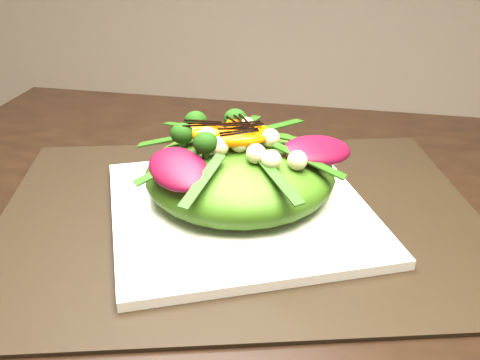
% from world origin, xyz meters
% --- Properties ---
extents(placemat, '(0.63, 0.54, 0.00)m').
position_xyz_m(placemat, '(-0.32, 0.06, 0.75)').
color(placemat, black).
rests_on(placemat, dining_table).
extents(plate_base, '(0.37, 0.37, 0.01)m').
position_xyz_m(plate_base, '(-0.32, 0.06, 0.76)').
color(plate_base, silver).
rests_on(plate_base, placemat).
extents(salad_bowl, '(0.30, 0.30, 0.02)m').
position_xyz_m(salad_bowl, '(-0.32, 0.06, 0.77)').
color(salad_bowl, white).
rests_on(salad_bowl, plate_base).
extents(lettuce_mound, '(0.27, 0.27, 0.07)m').
position_xyz_m(lettuce_mound, '(-0.32, 0.06, 0.81)').
color(lettuce_mound, '#375F11').
rests_on(lettuce_mound, salad_bowl).
extents(radicchio_leaf, '(0.10, 0.09, 0.02)m').
position_xyz_m(radicchio_leaf, '(-0.24, 0.07, 0.84)').
color(radicchio_leaf, '#48071A').
rests_on(radicchio_leaf, lettuce_mound).
extents(orange_segment, '(0.06, 0.03, 0.02)m').
position_xyz_m(orange_segment, '(-0.32, 0.08, 0.85)').
color(orange_segment, '#F56504').
rests_on(orange_segment, lettuce_mound).
extents(broccoli_floret, '(0.04, 0.04, 0.04)m').
position_xyz_m(broccoli_floret, '(-0.37, 0.10, 0.85)').
color(broccoli_floret, black).
rests_on(broccoli_floret, lettuce_mound).
extents(macadamia_nut, '(0.02, 0.02, 0.02)m').
position_xyz_m(macadamia_nut, '(-0.28, 0.03, 0.85)').
color(macadamia_nut, beige).
rests_on(macadamia_nut, lettuce_mound).
extents(balsamic_drizzle, '(0.05, 0.01, 0.00)m').
position_xyz_m(balsamic_drizzle, '(-0.32, 0.08, 0.86)').
color(balsamic_drizzle, black).
rests_on(balsamic_drizzle, orange_segment).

